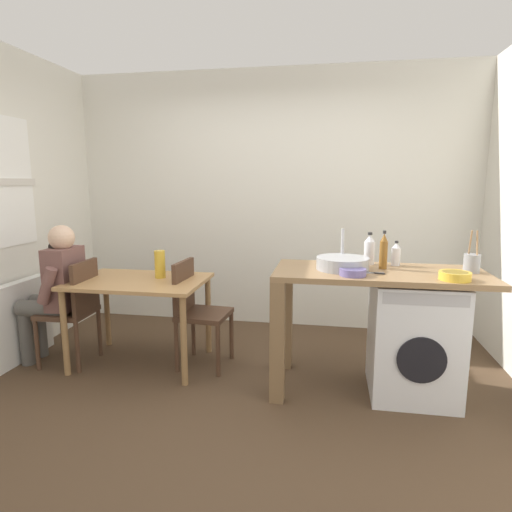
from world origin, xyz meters
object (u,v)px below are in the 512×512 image
at_px(chair_opposite, 196,307).
at_px(bottle_clear_small, 396,254).
at_px(chair_person_seat, 75,306).
at_px(vase, 160,264).
at_px(washing_machine, 413,338).
at_px(bottle_tall_green, 369,250).
at_px(colander, 455,275).
at_px(seated_person, 56,287).
at_px(utensil_crock, 472,263).
at_px(dining_table, 139,291).
at_px(bottle_squat_brown, 384,252).
at_px(mixing_bowl, 353,272).

height_order(chair_opposite, bottle_clear_small, bottle_clear_small).
relative_size(chair_person_seat, vase, 3.81).
xyz_separation_m(washing_machine, vase, (-2.04, 0.26, 0.43)).
height_order(washing_machine, bottle_tall_green, bottle_tall_green).
xyz_separation_m(colander, vase, (-2.23, 0.48, -0.09)).
bearing_deg(seated_person, colander, -96.89).
bearing_deg(utensil_crock, chair_opposite, 175.53).
xyz_separation_m(washing_machine, bottle_tall_green, (-0.32, 0.23, 0.60)).
relative_size(dining_table, bottle_squat_brown, 3.89).
distance_m(washing_machine, utensil_crock, 0.67).
distance_m(seated_person, vase, 0.90).
relative_size(mixing_bowl, colander, 0.91).
relative_size(bottle_squat_brown, colander, 1.41).
relative_size(chair_opposite, bottle_clear_small, 4.75).
height_order(chair_opposite, bottle_squat_brown, bottle_squat_brown).
bearing_deg(dining_table, chair_opposite, 6.63).
bearing_deg(bottle_clear_small, mixing_bowl, -128.76).
height_order(chair_opposite, mixing_bowl, mixing_bowl).
xyz_separation_m(chair_person_seat, utensil_crock, (3.11, -0.01, 0.48)).
height_order(chair_person_seat, seated_person, seated_person).
relative_size(dining_table, mixing_bowl, 6.07).
bearing_deg(utensil_crock, bottle_tall_green, 165.43).
xyz_separation_m(chair_opposite, washing_machine, (1.72, -0.22, -0.08)).
bearing_deg(bottle_squat_brown, chair_person_seat, -179.57).
bearing_deg(chair_opposite, utensil_crock, 89.63).
xyz_separation_m(chair_opposite, bottle_squat_brown, (1.49, -0.13, 0.54)).
relative_size(chair_opposite, vase, 3.81).
distance_m(chair_opposite, seated_person, 1.20).
bearing_deg(utensil_crock, dining_table, 177.59).
bearing_deg(bottle_tall_green, bottle_squat_brown, -59.81).
relative_size(washing_machine, colander, 4.30).
bearing_deg(chair_opposite, vase, -93.70).
height_order(dining_table, seated_person, seated_person).
distance_m(bottle_squat_brown, bottle_clear_small, 0.18).
distance_m(dining_table, chair_opposite, 0.50).
bearing_deg(dining_table, mixing_bowl, -11.66).
height_order(bottle_tall_green, colander, bottle_tall_green).
xyz_separation_m(bottle_tall_green, utensil_crock, (0.69, -0.18, -0.04)).
height_order(bottle_tall_green, bottle_clear_small, bottle_tall_green).
bearing_deg(chair_person_seat, vase, -75.94).
bearing_deg(vase, bottle_tall_green, -0.97).
bearing_deg(washing_machine, bottle_tall_green, 144.11).
relative_size(chair_opposite, mixing_bowl, 4.97).
distance_m(utensil_crock, colander, 0.33).
distance_m(mixing_bowl, vase, 1.65).
height_order(dining_table, bottle_tall_green, bottle_tall_green).
xyz_separation_m(dining_table, vase, (0.15, 0.10, 0.21)).
relative_size(utensil_crock, colander, 1.50).
relative_size(washing_machine, utensil_crock, 2.87).
height_order(chair_opposite, vase, vase).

